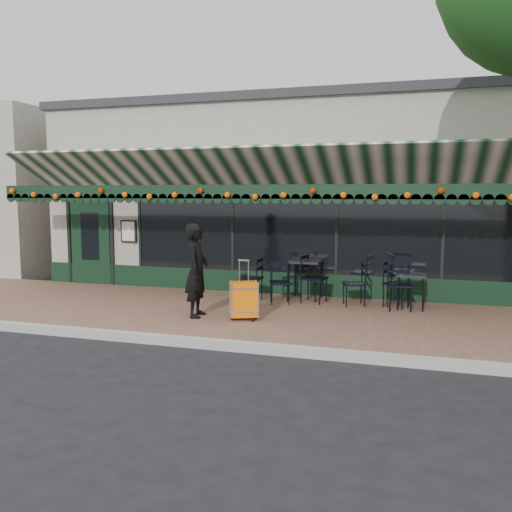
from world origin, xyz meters
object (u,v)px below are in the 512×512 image
(woman, at_px, (197,270))
(suitcase, at_px, (244,300))
(chair_b_right, at_px, (314,279))
(chair_a_front, at_px, (400,286))
(cafe_table_a, at_px, (411,278))
(cafe_table_b, at_px, (305,264))
(chair_b_left, at_px, (251,279))
(chair_a_right, at_px, (397,284))
(chair_a_left, at_px, (354,284))
(chair_b_front, at_px, (280,283))

(woman, bearing_deg, suitcase, -98.22)
(woman, xyz_separation_m, chair_b_right, (1.83, 1.90, -0.36))
(woman, distance_m, chair_a_front, 3.96)
(suitcase, distance_m, cafe_table_a, 3.42)
(cafe_table_a, distance_m, cafe_table_b, 2.24)
(cafe_table_a, relative_size, chair_b_left, 0.76)
(chair_a_right, relative_size, chair_a_front, 0.98)
(chair_a_front, xyz_separation_m, chair_b_right, (-1.74, 0.23, 0.02))
(chair_b_right, bearing_deg, suitcase, 163.91)
(suitcase, height_order, chair_a_front, suitcase)
(cafe_table_a, xyz_separation_m, chair_a_front, (-0.21, -0.18, -0.14))
(chair_b_left, bearing_deg, chair_b_right, 97.27)
(woman, distance_m, cafe_table_b, 2.71)
(suitcase, xyz_separation_m, chair_a_left, (1.75, 1.84, 0.08))
(chair_a_left, bearing_deg, chair_b_front, -97.45)
(suitcase, bearing_deg, cafe_table_a, 8.90)
(suitcase, relative_size, cafe_table_b, 1.29)
(chair_b_left, distance_m, chair_b_right, 1.35)
(woman, height_order, cafe_table_a, woman)
(chair_a_right, relative_size, chair_b_left, 1.04)
(suitcase, bearing_deg, chair_a_left, 22.35)
(woman, height_order, chair_b_left, woman)
(chair_a_right, bearing_deg, chair_b_front, 116.97)
(suitcase, height_order, chair_a_left, suitcase)
(chair_a_right, distance_m, chair_a_front, 0.27)
(cafe_table_b, bearing_deg, chair_b_front, -122.52)
(chair_b_left, distance_m, chair_b_front, 0.72)
(chair_a_left, bearing_deg, chair_b_left, -105.12)
(chair_a_left, xyz_separation_m, chair_b_left, (-2.19, -0.06, 0.02))
(chair_b_right, bearing_deg, chair_a_front, -88.08)
(suitcase, relative_size, chair_b_right, 1.08)
(cafe_table_a, height_order, chair_a_right, chair_a_right)
(chair_a_left, distance_m, chair_a_front, 0.92)
(chair_a_right, distance_m, chair_b_left, 3.02)
(woman, height_order, cafe_table_b, woman)
(suitcase, xyz_separation_m, chair_a_front, (2.65, 1.68, 0.12))
(cafe_table_b, relative_size, chair_b_front, 0.98)
(woman, relative_size, chair_b_right, 1.72)
(suitcase, height_order, cafe_table_a, suitcase)
(suitcase, bearing_deg, chair_b_front, 56.82)
(cafe_table_a, height_order, chair_b_right, chair_b_right)
(chair_b_left, height_order, chair_b_front, chair_b_left)
(chair_b_right, height_order, chair_b_front, chair_b_right)
(woman, height_order, chair_b_right, woman)
(suitcase, xyz_separation_m, cafe_table_b, (0.65, 2.23, 0.40))
(cafe_table_b, xyz_separation_m, chair_b_left, (-1.09, -0.44, -0.30))
(cafe_table_a, bearing_deg, chair_a_right, 163.56)
(cafe_table_b, relative_size, chair_b_left, 0.93)
(suitcase, xyz_separation_m, chair_b_front, (0.25, 1.60, 0.07))
(chair_a_right, bearing_deg, chair_a_front, -146.97)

